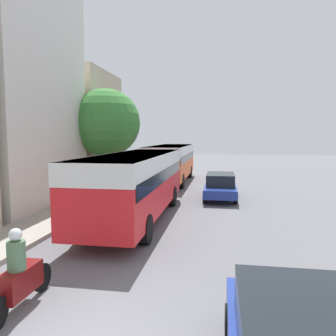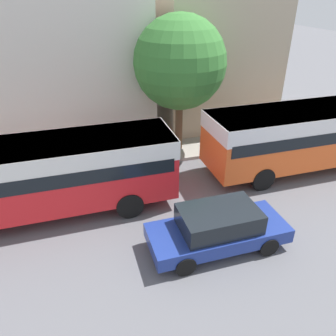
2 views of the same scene
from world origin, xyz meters
TOP-DOWN VIEW (x-y plane):
  - building_far_terrace at (-8.88, 18.61)m, footprint 5.35×6.43m
  - bus_lead at (-1.59, 8.90)m, footprint 2.52×9.74m
  - bus_following at (-1.88, 20.45)m, footprint 2.66×9.58m
  - motorcycle_behind_lead at (-2.09, 1.46)m, footprint 0.38×2.24m
  - car_crossing at (1.91, 14.27)m, footprint 1.83×4.43m
  - pedestrian_near_curb at (-4.98, 19.08)m, footprint 0.41×0.41m
  - street_tree at (-5.21, 15.37)m, footprint 4.23×4.23m

SIDE VIEW (x-z plane):
  - motorcycle_behind_lead at x=-2.09m, z-range -0.18..1.55m
  - car_crossing at x=1.91m, z-range 0.03..1.48m
  - pedestrian_near_curb at x=-4.98m, z-range 0.16..1.75m
  - bus_lead at x=-1.59m, z-range 0.44..3.25m
  - bus_following at x=-1.88m, z-range 0.44..3.27m
  - building_far_terrace at x=-8.88m, z-range 0.00..8.19m
  - street_tree at x=-5.21m, z-range 1.20..7.56m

